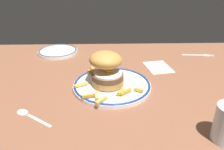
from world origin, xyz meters
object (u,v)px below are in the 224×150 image
(burger, at_px, (107,68))
(spoon, at_px, (26,113))
(fork, at_px, (199,55))
(napkin, at_px, (158,67))
(dinner_plate, at_px, (112,85))
(side_plate, at_px, (58,51))

(burger, bearing_deg, spoon, -146.83)
(fork, height_order, napkin, same)
(burger, xyz_separation_m, fork, (0.43, 0.29, -0.07))
(spoon, bearing_deg, napkin, 34.76)
(dinner_plate, bearing_deg, spoon, -149.27)
(fork, xyz_separation_m, spoon, (-0.65, -0.43, 0.00))
(dinner_plate, distance_m, napkin, 0.25)
(side_plate, bearing_deg, spoon, -89.42)
(napkin, bearing_deg, spoon, -145.24)
(burger, bearing_deg, side_plate, 124.38)
(dinner_plate, relative_size, spoon, 2.21)
(burger, bearing_deg, fork, 33.72)
(burger, bearing_deg, dinner_plate, -9.50)
(spoon, bearing_deg, burger, 33.17)
(fork, bearing_deg, spoon, -146.47)
(fork, distance_m, napkin, 0.25)
(dinner_plate, relative_size, fork, 1.81)
(dinner_plate, relative_size, burger, 1.72)
(dinner_plate, height_order, napkin, dinner_plate)
(dinner_plate, xyz_separation_m, fork, (0.41, 0.29, -0.01))
(dinner_plate, xyz_separation_m, napkin, (0.19, 0.16, -0.01))
(spoon, height_order, napkin, spoon)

